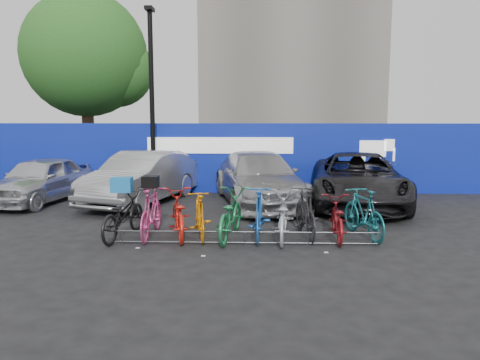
{
  "coord_description": "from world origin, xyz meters",
  "views": [
    {
      "loc": [
        0.17,
        -10.08,
        2.71
      ],
      "look_at": [
        -0.2,
        2.0,
        1.0
      ],
      "focal_mm": 35.0,
      "sensor_mm": 36.0,
      "label": 1
    }
  ],
  "objects_px": {
    "car_0": "(40,180)",
    "bike_2": "(178,214)",
    "bike_9": "(363,213)",
    "bike_6": "(282,216)",
    "tree": "(91,58)",
    "car_2": "(259,178)",
    "bike_3": "(200,216)",
    "bike_4": "(230,215)",
    "bike_rack": "(246,237)",
    "bike_5": "(259,214)",
    "bike_0": "(123,215)",
    "bike_1": "(151,212)",
    "car_1": "(142,177)",
    "lamppost": "(152,97)",
    "bike_8": "(337,218)",
    "car_3": "(358,180)",
    "bike_7": "(305,213)"
  },
  "relations": [
    {
      "from": "lamppost",
      "to": "car_1",
      "type": "height_order",
      "value": "lamppost"
    },
    {
      "from": "car_2",
      "to": "car_3",
      "type": "relative_size",
      "value": 0.95
    },
    {
      "from": "bike_4",
      "to": "bike_5",
      "type": "height_order",
      "value": "bike_5"
    },
    {
      "from": "bike_0",
      "to": "bike_3",
      "type": "relative_size",
      "value": 1.17
    },
    {
      "from": "bike_rack",
      "to": "bike_6",
      "type": "xyz_separation_m",
      "value": [
        0.78,
        0.48,
        0.35
      ]
    },
    {
      "from": "bike_rack",
      "to": "bike_5",
      "type": "distance_m",
      "value": 0.71
    },
    {
      "from": "tree",
      "to": "car_2",
      "type": "xyz_separation_m",
      "value": [
        7.09,
        -6.02,
        -4.29
      ]
    },
    {
      "from": "bike_1",
      "to": "bike_7",
      "type": "relative_size",
      "value": 1.01
    },
    {
      "from": "lamppost",
      "to": "bike_1",
      "type": "relative_size",
      "value": 3.28
    },
    {
      "from": "lamppost",
      "to": "bike_5",
      "type": "distance_m",
      "value": 7.04
    },
    {
      "from": "bike_3",
      "to": "tree",
      "type": "bearing_deg",
      "value": -71.95
    },
    {
      "from": "tree",
      "to": "bike_2",
      "type": "xyz_separation_m",
      "value": [
        5.27,
        -10.08,
        -4.55
      ]
    },
    {
      "from": "bike_9",
      "to": "bike_6",
      "type": "bearing_deg",
      "value": -9.17
    },
    {
      "from": "tree",
      "to": "car_0",
      "type": "bearing_deg",
      "value": -86.86
    },
    {
      "from": "car_0",
      "to": "bike_2",
      "type": "xyz_separation_m",
      "value": [
        4.94,
        -4.03,
        -0.19
      ]
    },
    {
      "from": "car_2",
      "to": "bike_3",
      "type": "bearing_deg",
      "value": -119.76
    },
    {
      "from": "bike_9",
      "to": "bike_4",
      "type": "bearing_deg",
      "value": -11.91
    },
    {
      "from": "bike_0",
      "to": "bike_1",
      "type": "bearing_deg",
      "value": -163.57
    },
    {
      "from": "bike_1",
      "to": "bike_9",
      "type": "relative_size",
      "value": 1.02
    },
    {
      "from": "lamppost",
      "to": "car_1",
      "type": "distance_m",
      "value": 2.86
    },
    {
      "from": "bike_2",
      "to": "bike_5",
      "type": "xyz_separation_m",
      "value": [
        1.79,
        -0.06,
        0.04
      ]
    },
    {
      "from": "bike_8",
      "to": "bike_2",
      "type": "bearing_deg",
      "value": 2.95
    },
    {
      "from": "car_0",
      "to": "car_2",
      "type": "relative_size",
      "value": 0.78
    },
    {
      "from": "bike_3",
      "to": "bike_6",
      "type": "xyz_separation_m",
      "value": [
        1.8,
        -0.04,
        0.01
      ]
    },
    {
      "from": "bike_2",
      "to": "bike_7",
      "type": "height_order",
      "value": "bike_7"
    },
    {
      "from": "lamppost",
      "to": "car_3",
      "type": "xyz_separation_m",
      "value": [
        6.46,
        -1.61,
        -2.49
      ]
    },
    {
      "from": "tree",
      "to": "bike_6",
      "type": "relative_size",
      "value": 3.98
    },
    {
      "from": "bike_7",
      "to": "bike_3",
      "type": "bearing_deg",
      "value": -2.67
    },
    {
      "from": "bike_rack",
      "to": "bike_9",
      "type": "bearing_deg",
      "value": 14.23
    },
    {
      "from": "car_1",
      "to": "lamppost",
      "type": "bearing_deg",
      "value": 104.7
    },
    {
      "from": "bike_8",
      "to": "bike_9",
      "type": "distance_m",
      "value": 0.63
    },
    {
      "from": "car_0",
      "to": "bike_1",
      "type": "height_order",
      "value": "car_0"
    },
    {
      "from": "bike_9",
      "to": "car_3",
      "type": "bearing_deg",
      "value": -115.21
    },
    {
      "from": "bike_rack",
      "to": "bike_5",
      "type": "bearing_deg",
      "value": 61.19
    },
    {
      "from": "car_1",
      "to": "car_3",
      "type": "height_order",
      "value": "car_1"
    },
    {
      "from": "bike_1",
      "to": "bike_5",
      "type": "bearing_deg",
      "value": -179.73
    },
    {
      "from": "tree",
      "to": "car_1",
      "type": "height_order",
      "value": "tree"
    },
    {
      "from": "car_2",
      "to": "bike_0",
      "type": "relative_size",
      "value": 2.73
    },
    {
      "from": "bike_4",
      "to": "bike_9",
      "type": "xyz_separation_m",
      "value": [
        2.93,
        0.15,
        0.02
      ]
    },
    {
      "from": "bike_rack",
      "to": "bike_1",
      "type": "relative_size",
      "value": 3.01
    },
    {
      "from": "bike_6",
      "to": "lamppost",
      "type": "bearing_deg",
      "value": -49.67
    },
    {
      "from": "bike_rack",
      "to": "bike_9",
      "type": "distance_m",
      "value": 2.69
    },
    {
      "from": "car_2",
      "to": "bike_4",
      "type": "relative_size",
      "value": 2.62
    },
    {
      "from": "car_1",
      "to": "bike_3",
      "type": "height_order",
      "value": "car_1"
    },
    {
      "from": "bike_0",
      "to": "bike_1",
      "type": "height_order",
      "value": "bike_1"
    },
    {
      "from": "bike_5",
      "to": "bike_9",
      "type": "xyz_separation_m",
      "value": [
        2.29,
        0.13,
        -0.01
      ]
    },
    {
      "from": "car_3",
      "to": "bike_0",
      "type": "relative_size",
      "value": 2.87
    },
    {
      "from": "car_1",
      "to": "bike_8",
      "type": "distance_m",
      "value": 6.64
    },
    {
      "from": "bike_8",
      "to": "bike_1",
      "type": "bearing_deg",
      "value": 3.37
    },
    {
      "from": "tree",
      "to": "car_2",
      "type": "relative_size",
      "value": 1.46
    }
  ]
}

